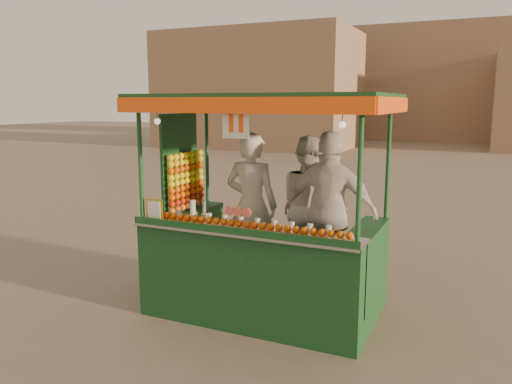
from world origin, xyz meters
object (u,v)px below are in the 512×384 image
at_px(juice_cart, 258,244).
at_px(vendor_middle, 310,206).
at_px(vendor_left, 252,205).
at_px(vendor_right, 330,212).

xyz_separation_m(juice_cart, vendor_middle, (0.38, 0.69, 0.34)).
relative_size(juice_cart, vendor_left, 1.55).
xyz_separation_m(juice_cart, vendor_left, (-0.23, 0.33, 0.36)).
bearing_deg(juice_cart, vendor_left, 124.85).
distance_m(vendor_left, vendor_right, 0.98).
relative_size(vendor_middle, vendor_right, 0.95).
relative_size(juice_cart, vendor_right, 1.51).
bearing_deg(vendor_right, vendor_left, -5.39).
distance_m(juice_cart, vendor_right, 0.89).
bearing_deg(vendor_right, vendor_middle, -50.78).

